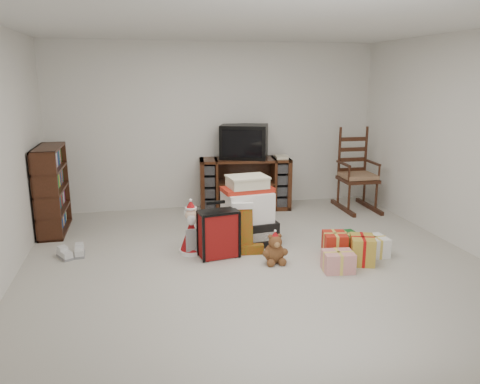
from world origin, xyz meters
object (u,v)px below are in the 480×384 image
(gift_pile, at_px, (247,215))
(crt_television, at_px, (244,142))
(mrs_claus_figurine, at_px, (191,233))
(red_suitcase, at_px, (219,234))
(rocking_chair, at_px, (356,180))
(gift_cluster, at_px, (353,247))
(tv_stand, at_px, (245,183))
(bookshelf, at_px, (52,191))
(sneaker_pair, at_px, (72,253))
(santa_figurine, at_px, (249,215))
(teddy_bear, at_px, (275,250))

(gift_pile, distance_m, crt_television, 1.76)
(mrs_claus_figurine, bearing_deg, red_suitcase, -36.82)
(rocking_chair, distance_m, gift_cluster, 2.18)
(tv_stand, height_order, gift_cluster, tv_stand)
(bookshelf, height_order, rocking_chair, rocking_chair)
(sneaker_pair, bearing_deg, tv_stand, 13.94)
(santa_figurine, height_order, sneaker_pair, santa_figurine)
(sneaker_pair, height_order, crt_television, crt_television)
(crt_television, bearing_deg, sneaker_pair, -126.22)
(gift_pile, bearing_deg, crt_television, 71.43)
(tv_stand, relative_size, rocking_chair, 1.09)
(santa_figurine, xyz_separation_m, mrs_claus_figurine, (-0.83, -0.64, 0.03))
(tv_stand, distance_m, gift_cluster, 2.41)
(gift_pile, distance_m, mrs_claus_figurine, 0.72)
(bookshelf, relative_size, rocking_chair, 0.87)
(red_suitcase, xyz_separation_m, santa_figurine, (0.55, 0.85, -0.06))
(crt_television, bearing_deg, teddy_bear, -74.45)
(gift_pile, height_order, mrs_claus_figurine, gift_pile)
(red_suitcase, relative_size, crt_television, 0.79)
(tv_stand, distance_m, santa_figurine, 1.09)
(santa_figurine, bearing_deg, bookshelf, 168.01)
(tv_stand, height_order, mrs_claus_figurine, tv_stand)
(red_suitcase, bearing_deg, rocking_chair, 23.76)
(rocking_chair, bearing_deg, gift_cluster, -115.42)
(sneaker_pair, bearing_deg, gift_pile, -19.37)
(mrs_claus_figurine, bearing_deg, tv_stand, 58.75)
(tv_stand, xyz_separation_m, teddy_bear, (-0.18, -2.21, -0.25))
(crt_television, bearing_deg, red_suitcase, -90.86)
(gift_pile, bearing_deg, mrs_claus_figurine, -175.10)
(mrs_claus_figurine, xyz_separation_m, sneaker_pair, (-1.34, 0.16, -0.20))
(mrs_claus_figurine, bearing_deg, gift_pile, 11.77)
(bookshelf, bearing_deg, teddy_bear, -33.76)
(bookshelf, relative_size, crt_television, 1.38)
(teddy_bear, bearing_deg, crt_television, 85.44)
(bookshelf, height_order, gift_cluster, bookshelf)
(tv_stand, bearing_deg, gift_pile, -95.75)
(santa_figurine, relative_size, sneaker_pair, 1.69)
(tv_stand, distance_m, sneaker_pair, 2.85)
(bookshelf, bearing_deg, red_suitcase, -35.27)
(gift_cluster, bearing_deg, rocking_chair, 63.58)
(mrs_claus_figurine, height_order, sneaker_pair, mrs_claus_figurine)
(santa_figurine, distance_m, sneaker_pair, 2.24)
(mrs_claus_figurine, distance_m, gift_cluster, 1.84)
(teddy_bear, bearing_deg, santa_figurine, 90.73)
(tv_stand, height_order, teddy_bear, tv_stand)
(red_suitcase, xyz_separation_m, gift_cluster, (1.46, -0.38, -0.14))
(mrs_claus_figurine, relative_size, crt_television, 0.77)
(rocking_chair, distance_m, crt_television, 1.82)
(bookshelf, xyz_separation_m, mrs_claus_figurine, (1.67, -1.17, -0.30))
(bookshelf, xyz_separation_m, teddy_bear, (2.52, -1.68, -0.40))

